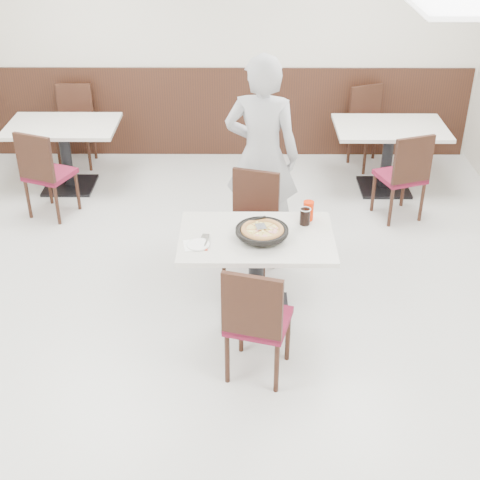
{
  "coord_description": "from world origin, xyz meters",
  "views": [
    {
      "loc": [
        0.2,
        -4.4,
        3.33
      ],
      "look_at": [
        0.18,
        -0.3,
        0.94
      ],
      "focal_mm": 50.0,
      "sensor_mm": 36.0,
      "label": 1
    }
  ],
  "objects_px": {
    "chair_far": "(249,229)",
    "red_cup": "(308,211)",
    "main_table": "(256,276)",
    "bg_chair_right_near": "(400,174)",
    "side_plate": "(198,245)",
    "bg_table_left": "(66,156)",
    "diner_person": "(262,156)",
    "bg_table_right": "(387,158)",
    "bg_chair_right_far": "(372,129)",
    "cola_glass": "(305,217)",
    "bg_chair_left_near": "(50,172)",
    "pizza": "(262,232)",
    "pizza_pan": "(262,234)",
    "bg_chair_left_far": "(74,128)",
    "chair_near": "(259,318)"
  },
  "relations": [
    {
      "from": "main_table",
      "to": "diner_person",
      "type": "height_order",
      "value": "diner_person"
    },
    {
      "from": "pizza",
      "to": "cola_glass",
      "type": "height_order",
      "value": "cola_glass"
    },
    {
      "from": "diner_person",
      "to": "cola_glass",
      "type": "bearing_deg",
      "value": 119.97
    },
    {
      "from": "chair_far",
      "to": "bg_chair_left_near",
      "type": "distance_m",
      "value": 2.36
    },
    {
      "from": "cola_glass",
      "to": "bg_chair_left_near",
      "type": "distance_m",
      "value": 2.97
    },
    {
      "from": "diner_person",
      "to": "bg_chair_right_near",
      "type": "xyz_separation_m",
      "value": [
        1.44,
        0.62,
        -0.46
      ]
    },
    {
      "from": "chair_near",
      "to": "bg_table_right",
      "type": "distance_m",
      "value": 3.43
    },
    {
      "from": "red_cup",
      "to": "bg_chair_left_near",
      "type": "distance_m",
      "value": 2.95
    },
    {
      "from": "pizza",
      "to": "bg_table_right",
      "type": "xyz_separation_m",
      "value": [
        1.45,
        2.44,
        -0.44
      ]
    },
    {
      "from": "cola_glass",
      "to": "bg_chair_right_near",
      "type": "xyz_separation_m",
      "value": [
        1.11,
        1.55,
        -0.34
      ]
    },
    {
      "from": "bg_chair_left_near",
      "to": "bg_table_right",
      "type": "relative_size",
      "value": 0.79
    },
    {
      "from": "diner_person",
      "to": "bg_chair_left_far",
      "type": "bearing_deg",
      "value": -30.53
    },
    {
      "from": "bg_table_left",
      "to": "bg_table_right",
      "type": "xyz_separation_m",
      "value": [
        3.58,
        -0.03,
        0.0
      ]
    },
    {
      "from": "main_table",
      "to": "pizza",
      "type": "height_order",
      "value": "pizza"
    },
    {
      "from": "chair_far",
      "to": "pizza",
      "type": "bearing_deg",
      "value": 115.21
    },
    {
      "from": "main_table",
      "to": "pizza",
      "type": "relative_size",
      "value": 3.9
    },
    {
      "from": "bg_chair_left_far",
      "to": "cola_glass",
      "type": "bearing_deg",
      "value": 130.25
    },
    {
      "from": "pizza",
      "to": "bg_chair_right_near",
      "type": "height_order",
      "value": "bg_chair_right_near"
    },
    {
      "from": "main_table",
      "to": "bg_chair_left_near",
      "type": "bearing_deg",
      "value": 139.68
    },
    {
      "from": "cola_glass",
      "to": "bg_chair_left_near",
      "type": "relative_size",
      "value": 0.14
    },
    {
      "from": "chair_near",
      "to": "red_cup",
      "type": "height_order",
      "value": "chair_near"
    },
    {
      "from": "bg_chair_left_far",
      "to": "bg_chair_right_far",
      "type": "bearing_deg",
      "value": 178.57
    },
    {
      "from": "side_plate",
      "to": "bg_chair_right_near",
      "type": "distance_m",
      "value": 2.73
    },
    {
      "from": "chair_far",
      "to": "bg_chair_right_near",
      "type": "height_order",
      "value": "same"
    },
    {
      "from": "cola_glass",
      "to": "diner_person",
      "type": "bearing_deg",
      "value": 109.04
    },
    {
      "from": "chair_near",
      "to": "bg_chair_right_far",
      "type": "distance_m",
      "value": 3.98
    },
    {
      "from": "chair_near",
      "to": "bg_table_right",
      "type": "relative_size",
      "value": 0.79
    },
    {
      "from": "pizza",
      "to": "bg_chair_left_far",
      "type": "distance_m",
      "value": 3.8
    },
    {
      "from": "bg_table_right",
      "to": "pizza_pan",
      "type": "bearing_deg",
      "value": -120.84
    },
    {
      "from": "side_plate",
      "to": "bg_table_left",
      "type": "relative_size",
      "value": 0.14
    },
    {
      "from": "red_cup",
      "to": "bg_chair_right_far",
      "type": "bearing_deg",
      "value": 70.04
    },
    {
      "from": "pizza",
      "to": "main_table",
      "type": "bearing_deg",
      "value": 136.04
    },
    {
      "from": "bg_chair_left_far",
      "to": "bg_chair_left_near",
      "type": "bearing_deg",
      "value": 90.28
    },
    {
      "from": "cola_glass",
      "to": "bg_chair_left_near",
      "type": "height_order",
      "value": "bg_chair_left_near"
    },
    {
      "from": "red_cup",
      "to": "side_plate",
      "type": "bearing_deg",
      "value": -153.94
    },
    {
      "from": "main_table",
      "to": "bg_chair_right_near",
      "type": "xyz_separation_m",
      "value": [
        1.5,
        1.75,
        0.1
      ]
    },
    {
      "from": "bg_chair_left_near",
      "to": "bg_chair_left_far",
      "type": "relative_size",
      "value": 1.0
    },
    {
      "from": "bg_chair_left_far",
      "to": "side_plate",
      "type": "bearing_deg",
      "value": 116.66
    },
    {
      "from": "bg_table_left",
      "to": "bg_chair_left_near",
      "type": "xyz_separation_m",
      "value": [
        -0.01,
        -0.65,
        0.1
      ]
    },
    {
      "from": "main_table",
      "to": "bg_table_left",
      "type": "distance_m",
      "value": 3.2
    },
    {
      "from": "bg_chair_right_far",
      "to": "chair_far",
      "type": "bearing_deg",
      "value": 36.08
    },
    {
      "from": "side_plate",
      "to": "red_cup",
      "type": "height_order",
      "value": "red_cup"
    },
    {
      "from": "pizza_pan",
      "to": "bg_chair_left_far",
      "type": "height_order",
      "value": "bg_chair_left_far"
    },
    {
      "from": "pizza_pan",
      "to": "chair_near",
      "type": "bearing_deg",
      "value": -92.89
    },
    {
      "from": "cola_glass",
      "to": "bg_table_left",
      "type": "xyz_separation_m",
      "value": [
        -2.47,
        2.23,
        -0.44
      ]
    },
    {
      "from": "bg_chair_left_near",
      "to": "pizza",
      "type": "bearing_deg",
      "value": -18.16
    },
    {
      "from": "diner_person",
      "to": "bg_table_right",
      "type": "height_order",
      "value": "diner_person"
    },
    {
      "from": "chair_far",
      "to": "red_cup",
      "type": "relative_size",
      "value": 5.94
    },
    {
      "from": "diner_person",
      "to": "bg_table_right",
      "type": "bearing_deg",
      "value": -127.58
    },
    {
      "from": "bg_table_right",
      "to": "bg_chair_right_far",
      "type": "xyz_separation_m",
      "value": [
        -0.07,
        0.64,
        0.1
      ]
    }
  ]
}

